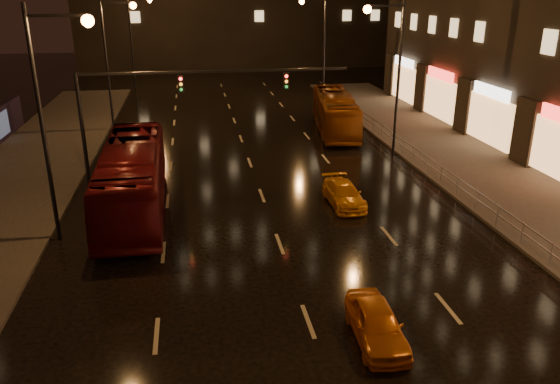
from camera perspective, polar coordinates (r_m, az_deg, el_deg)
name	(u,v)px	position (r m, az deg, el deg)	size (l,w,h in m)	color
ground	(253,172)	(33.17, -2.80, 2.06)	(140.00, 140.00, 0.00)	black
sidewalk_right	(503,187)	(32.96, 22.30, 0.51)	(7.00, 70.00, 0.15)	#38332D
traffic_signal	(163,97)	(31.84, -12.17, 9.66)	(15.31, 0.32, 6.20)	black
railing_right	(427,160)	(33.70, 15.10, 3.26)	(0.05, 56.00, 1.00)	#99999E
bus_red	(133,178)	(28.00, -15.12, 1.47)	(2.84, 12.14, 3.38)	#530B10
bus_curb	(335,112)	(42.66, 5.78, 8.27)	(2.53, 10.82, 3.01)	#88400D
taxi_near	(377,323)	(17.90, 10.05, -13.37)	(1.44, 3.58, 1.22)	orange
taxi_far	(344,194)	(28.23, 6.67, -0.21)	(1.59, 3.91, 1.13)	orange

